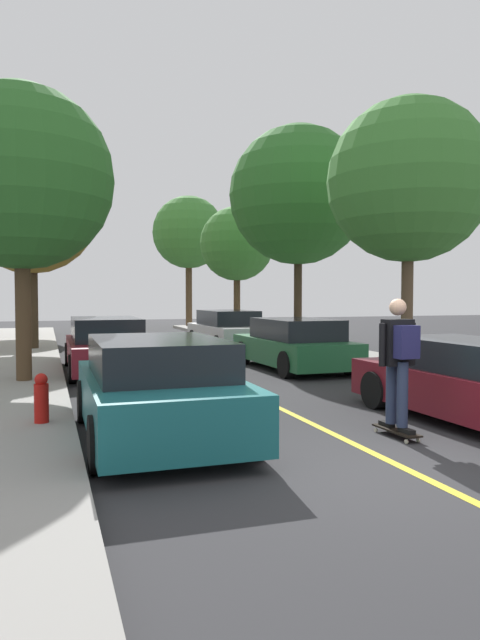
{
  "coord_description": "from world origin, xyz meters",
  "views": [
    {
      "loc": [
        -3.78,
        -5.65,
        1.94
      ],
      "look_at": [
        0.28,
        6.29,
        1.39
      ],
      "focal_mm": 32.13,
      "sensor_mm": 36.0,
      "label": 1
    }
  ],
  "objects": [
    {
      "name": "ground",
      "position": [
        0.0,
        0.0,
        0.0
      ],
      "size": [
        80.0,
        80.0,
        0.0
      ],
      "primitive_type": "plane",
      "color": "#2D2D30"
    },
    {
      "name": "center_line",
      "position": [
        0.0,
        4.0,
        0.0
      ],
      "size": [
        0.12,
        39.2,
        0.01
      ],
      "primitive_type": "cube",
      "color": "gold",
      "rests_on": "ground"
    },
    {
      "name": "parked_car_left_nearest",
      "position": [
        -2.36,
        1.99,
        0.67
      ],
      "size": [
        2.02,
        4.07,
        1.36
      ],
      "color": "#196066",
      "rests_on": "ground"
    },
    {
      "name": "parked_car_left_near",
      "position": [
        -2.36,
        9.02,
        0.67
      ],
      "size": [
        1.95,
        4.66,
        1.37
      ],
      "color": "maroon",
      "rests_on": "ground"
    },
    {
      "name": "parked_car_right_near",
      "position": [
        2.36,
        8.0,
        0.65
      ],
      "size": [
        1.98,
        4.37,
        1.33
      ],
      "color": "#1E5B33",
      "rests_on": "ground"
    },
    {
      "name": "parked_car_right_far",
      "position": [
        2.36,
        13.69,
        0.68
      ],
      "size": [
        2.01,
        4.44,
        1.4
      ],
      "color": "#B7B7BC",
      "rests_on": "ground"
    },
    {
      "name": "street_tree_left_nearest",
      "position": [
        -4.23,
        7.24,
        4.39
      ],
      "size": [
        3.85,
        3.85,
        6.19
      ],
      "color": "#4C3823",
      "rests_on": "sidewalk_left"
    },
    {
      "name": "street_tree_left_near",
      "position": [
        -4.23,
        15.03,
        4.93
      ],
      "size": [
        4.57,
        4.57,
        7.1
      ],
      "color": "#3D2D1E",
      "rests_on": "sidewalk_left"
    },
    {
      "name": "street_tree_left_far",
      "position": [
        -4.23,
        22.48,
        4.96
      ],
      "size": [
        3.82,
        3.82,
        6.74
      ],
      "color": "#3D2D1E",
      "rests_on": "sidewalk_left"
    },
    {
      "name": "street_tree_right_nearest",
      "position": [
        4.23,
        5.76,
        4.58
      ],
      "size": [
        3.78,
        3.78,
        6.35
      ],
      "color": "brown",
      "rests_on": "sidewalk_right"
    },
    {
      "name": "street_tree_right_near",
      "position": [
        4.23,
        11.88,
        5.25
      ],
      "size": [
        4.6,
        4.6,
        7.42
      ],
      "color": "#3D2D1E",
      "rests_on": "sidewalk_right"
    },
    {
      "name": "street_tree_right_far",
      "position": [
        4.23,
        18.34,
        4.18
      ],
      "size": [
        3.26,
        3.26,
        5.69
      ],
      "color": "#4C3823",
      "rests_on": "sidewalk_right"
    },
    {
      "name": "street_tree_right_farthest",
      "position": [
        4.23,
        27.29,
        5.61
      ],
      "size": [
        4.24,
        4.24,
        7.62
      ],
      "color": "#4C3823",
      "rests_on": "sidewalk_right"
    },
    {
      "name": "fire_hydrant",
      "position": [
        -3.86,
        2.84,
        0.49
      ],
      "size": [
        0.2,
        0.2,
        0.7
      ],
      "color": "#B2140F",
      "rests_on": "sidewalk_left"
    },
    {
      "name": "skateboard",
      "position": [
        0.74,
        0.99,
        0.09
      ],
      "size": [
        0.26,
        0.85,
        0.1
      ],
      "color": "black",
      "rests_on": "ground"
    },
    {
      "name": "skateboarder",
      "position": [
        0.74,
        0.96,
        1.12
      ],
      "size": [
        0.58,
        0.7,
        1.79
      ],
      "color": "black",
      "rests_on": "skateboard"
    }
  ]
}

